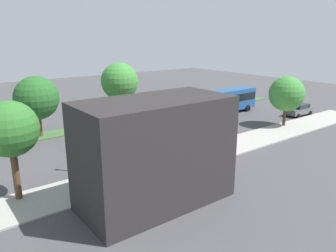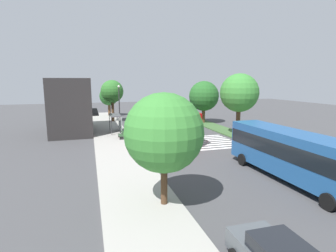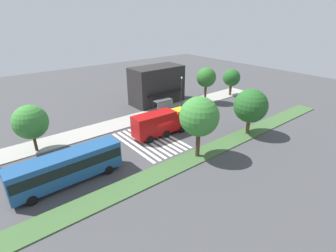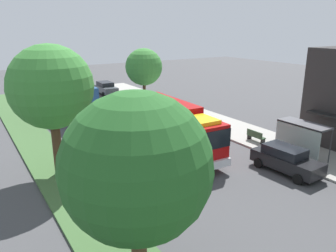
{
  "view_description": "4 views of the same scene",
  "coord_description": "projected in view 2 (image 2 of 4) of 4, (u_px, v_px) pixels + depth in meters",
  "views": [
    {
      "loc": [
        20.95,
        30.59,
        11.5
      ],
      "look_at": [
        -1.02,
        1.86,
        1.45
      ],
      "focal_mm": 34.96,
      "sensor_mm": 36.0,
      "label": 1
    },
    {
      "loc": [
        -29.63,
        10.92,
        7.13
      ],
      "look_at": [
        0.62,
        1.76,
        1.64
      ],
      "focal_mm": 27.81,
      "sensor_mm": 36.0,
      "label": 2
    },
    {
      "loc": [
        -21.53,
        -27.96,
        17.31
      ],
      "look_at": [
        1.25,
        0.3,
        1.26
      ],
      "focal_mm": 27.67,
      "sensor_mm": 36.0,
      "label": 3
    },
    {
      "loc": [
        19.36,
        -11.91,
        8.95
      ],
      "look_at": [
        -1.28,
        1.14,
        1.59
      ],
      "focal_mm": 35.22,
      "sensor_mm": 36.0,
      "label": 4
    }
  ],
  "objects": [
    {
      "name": "ground_plane",
      "position": [
        183.0,
        139.0,
        32.28
      ],
      "size": [
        120.0,
        120.0,
        0.0
      ],
      "primitive_type": "plane",
      "color": "#424244"
    },
    {
      "name": "sidewalk",
      "position": [
        115.0,
        143.0,
        29.89
      ],
      "size": [
        60.0,
        4.57,
        0.14
      ],
      "primitive_type": "cube",
      "color": "#9E9B93",
      "rests_on": "ground_plane"
    },
    {
      "name": "median_strip",
      "position": [
        237.0,
        135.0,
        34.43
      ],
      "size": [
        60.0,
        3.0,
        0.14
      ],
      "primitive_type": "cube",
      "color": "#3D6033",
      "rests_on": "ground_plane"
    },
    {
      "name": "crosswalk",
      "position": [
        190.0,
        143.0,
        30.1
      ],
      "size": [
        6.75,
        10.9,
        0.01
      ],
      "color": "silver",
      "rests_on": "ground_plane"
    },
    {
      "name": "fire_truck",
      "position": [
        177.0,
        122.0,
        32.23
      ],
      "size": [
        9.67,
        3.07,
        3.71
      ],
      "rotation": [
        0.0,
        0.0,
        -0.03
      ],
      "color": "#A50C0C",
      "rests_on": "ground_plane"
    },
    {
      "name": "parked_car_mid",
      "position": [
        135.0,
        125.0,
        37.28
      ],
      "size": [
        4.55,
        2.15,
        1.67
      ],
      "rotation": [
        0.0,
        0.0,
        0.05
      ],
      "color": "black",
      "rests_on": "ground_plane"
    },
    {
      "name": "transit_bus",
      "position": [
        293.0,
        153.0,
        18.44
      ],
      "size": [
        11.9,
        3.03,
        3.57
      ],
      "rotation": [
        0.0,
        0.0,
        3.16
      ],
      "color": "navy",
      "rests_on": "ground_plane"
    },
    {
      "name": "bus_stop_shelter",
      "position": [
        118.0,
        120.0,
        35.54
      ],
      "size": [
        3.5,
        1.4,
        2.46
      ],
      "color": "#4C4C51",
      "rests_on": "sidewalk"
    },
    {
      "name": "bench_near_shelter",
      "position": [
        121.0,
        135.0,
        31.98
      ],
      "size": [
        1.6,
        0.5,
        0.9
      ],
      "color": "#2D472D",
      "rests_on": "sidewalk"
    },
    {
      "name": "street_lamp",
      "position": [
        119.0,
        103.0,
        38.75
      ],
      "size": [
        0.36,
        0.36,
        6.37
      ],
      "color": "#2D2D30",
      "rests_on": "sidewalk"
    },
    {
      "name": "storefront_building",
      "position": [
        72.0,
        106.0,
        36.13
      ],
      "size": [
        10.57,
        6.09,
        7.47
      ],
      "color": "#282626",
      "rests_on": "ground_plane"
    },
    {
      "name": "sidewalk_tree_far_west",
      "position": [
        164.0,
        133.0,
        14.35
      ],
      "size": [
        4.46,
        4.46,
        6.4
      ],
      "color": "#47301E",
      "rests_on": "sidewalk"
    },
    {
      "name": "sidewalk_tree_center",
      "position": [
        112.0,
        92.0,
        44.94
      ],
      "size": [
        3.91,
        3.91,
        7.16
      ],
      "color": "#513823",
      "rests_on": "sidewalk"
    },
    {
      "name": "sidewalk_tree_east",
      "position": [
        109.0,
        96.0,
        52.83
      ],
      "size": [
        3.76,
        3.76,
        5.82
      ],
      "color": "#513823",
      "rests_on": "sidewalk"
    },
    {
      "name": "median_tree_far_west",
      "position": [
        239.0,
        93.0,
        33.31
      ],
      "size": [
        4.93,
        4.93,
        7.95
      ],
      "color": "#47301E",
      "rests_on": "median_strip"
    },
    {
      "name": "median_tree_west",
      "position": [
        204.0,
        96.0,
        43.64
      ],
      "size": [
        5.0,
        5.0,
        6.99
      ],
      "color": "#513823",
      "rests_on": "median_strip"
    }
  ]
}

